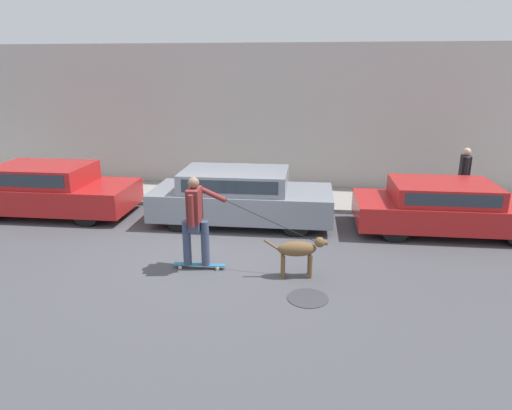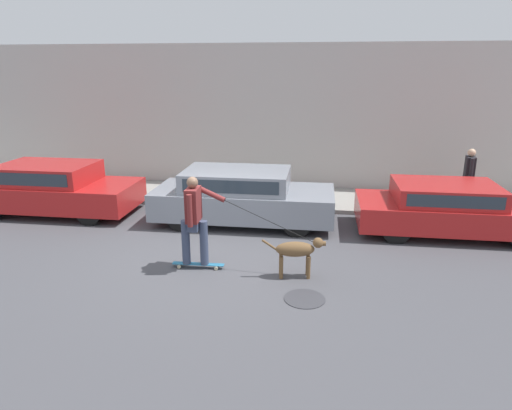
{
  "view_description": "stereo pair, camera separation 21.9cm",
  "coord_description": "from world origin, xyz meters",
  "views": [
    {
      "loc": [
        2.13,
        -8.31,
        3.73
      ],
      "look_at": [
        0.88,
        0.73,
        0.95
      ],
      "focal_mm": 32.0,
      "sensor_mm": 36.0,
      "label": 1
    },
    {
      "loc": [
        2.34,
        -8.28,
        3.73
      ],
      "look_at": [
        0.88,
        0.73,
        0.95
      ],
      "focal_mm": 32.0,
      "sensor_mm": 36.0,
      "label": 2
    }
  ],
  "objects": [
    {
      "name": "sidewalk_curb",
      "position": [
        0.0,
        4.5,
        0.05
      ],
      "size": [
        30.0,
        2.31,
        0.11
      ],
      "color": "gray",
      "rests_on": "ground_plane"
    },
    {
      "name": "parked_car_2",
      "position": [
        5.13,
        2.3,
        0.59
      ],
      "size": [
        4.28,
        1.91,
        1.19
      ],
      "rotation": [
        0.0,
        0.0,
        0.02
      ],
      "color": "black",
      "rests_on": "ground_plane"
    },
    {
      "name": "back_wall",
      "position": [
        0.0,
        5.82,
        2.2
      ],
      "size": [
        32.0,
        0.3,
        4.4
      ],
      "color": "#B2ADA8",
      "rests_on": "ground_plane"
    },
    {
      "name": "parked_car_0",
      "position": [
        -4.78,
        2.3,
        0.65
      ],
      "size": [
        4.3,
        1.92,
        1.31
      ],
      "rotation": [
        0.0,
        0.0,
        0.02
      ],
      "color": "black",
      "rests_on": "ground_plane"
    },
    {
      "name": "manhole_cover",
      "position": [
        2.05,
        -1.4,
        0.01
      ],
      "size": [
        0.69,
        0.69,
        0.01
      ],
      "color": "#38383D",
      "rests_on": "ground_plane"
    },
    {
      "name": "skateboarder",
      "position": [
        -0.09,
        -0.49,
        1.03
      ],
      "size": [
        2.78,
        0.65,
        1.8
      ],
      "rotation": [
        0.0,
        0.0,
        0.05
      ],
      "color": "beige",
      "rests_on": "ground_plane"
    },
    {
      "name": "ground_plane",
      "position": [
        0.0,
        0.0,
        0.0
      ],
      "size": [
        36.0,
        36.0,
        0.0
      ],
      "primitive_type": "plane",
      "color": "#47474C"
    },
    {
      "name": "parked_car_1",
      "position": [
        0.27,
        2.3,
        0.67
      ],
      "size": [
        4.41,
        1.93,
        1.33
      ],
      "rotation": [
        0.0,
        0.0,
        0.02
      ],
      "color": "black",
      "rests_on": "ground_plane"
    },
    {
      "name": "dog",
      "position": [
        1.85,
        -0.57,
        0.52
      ],
      "size": [
        1.16,
        0.39,
        0.77
      ],
      "rotation": [
        0.0,
        0.0,
        0.16
      ],
      "color": "brown",
      "rests_on": "ground_plane"
    },
    {
      "name": "pedestrian_with_bag",
      "position": [
        5.98,
        4.13,
        0.97
      ],
      "size": [
        0.28,
        0.74,
        1.59
      ],
      "rotation": [
        0.0,
        0.0,
        3.0
      ],
      "color": "#28282D",
      "rests_on": "sidewalk_curb"
    }
  ]
}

